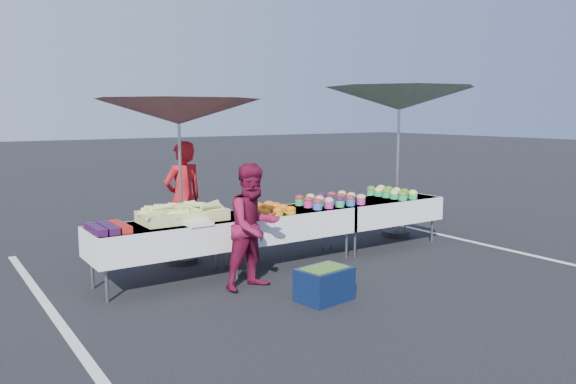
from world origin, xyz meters
TOP-DOWN VIEW (x-y plane):
  - ground at (0.00, 0.00)m, footprint 80.00×80.00m
  - stripe_left at (-3.20, 0.00)m, footprint 0.10×5.00m
  - stripe_right at (3.20, 0.00)m, footprint 0.10×5.00m
  - table_left at (-1.80, 0.00)m, footprint 1.86×0.81m
  - table_center at (0.00, 0.00)m, footprint 1.86×0.81m
  - table_right at (1.80, 0.00)m, footprint 1.86×0.81m
  - berry_punnets at (-2.51, -0.06)m, footprint 0.40×0.54m
  - corn_pile at (-1.55, 0.05)m, footprint 1.16×0.57m
  - plastic_bags at (-1.50, -0.30)m, footprint 0.30×0.25m
  - carrot_bowls at (-0.35, -0.01)m, footprint 0.55×0.69m
  - potato_cups at (0.75, 0.00)m, footprint 0.94×0.58m
  - bean_baskets at (2.06, 0.08)m, footprint 0.36×0.86m
  - vendor at (-1.05, 1.19)m, footprint 0.67×0.50m
  - customer at (-0.99, -0.75)m, footprint 0.79×0.65m
  - umbrella_left at (-1.25, 0.80)m, footprint 2.76×2.76m
  - umbrella_right at (2.50, 0.40)m, footprint 2.93×2.93m
  - storage_bin at (-0.57, -1.58)m, footprint 0.64×0.51m

SIDE VIEW (x-z plane):
  - ground at x=0.00m, z-range 0.00..0.00m
  - stripe_left at x=-3.20m, z-range 0.00..0.00m
  - stripe_right at x=3.20m, z-range 0.00..0.00m
  - storage_bin at x=-0.57m, z-range 0.01..0.39m
  - table_left at x=-1.80m, z-range 0.21..0.96m
  - table_center at x=0.00m, z-range 0.21..0.96m
  - table_right at x=1.80m, z-range 0.21..0.96m
  - customer at x=-0.99m, z-range 0.00..1.50m
  - plastic_bags at x=-1.50m, z-range 0.75..0.80m
  - berry_punnets at x=-2.51m, z-range 0.75..0.83m
  - carrot_bowls at x=-0.35m, z-range 0.75..0.85m
  - bean_baskets at x=2.06m, z-range 0.75..0.90m
  - potato_cups at x=0.75m, z-range 0.75..0.91m
  - corn_pile at x=-1.55m, z-range 0.71..0.97m
  - vendor at x=-1.05m, z-range 0.00..1.69m
  - umbrella_left at x=-1.25m, z-range 0.94..3.24m
  - umbrella_right at x=2.50m, z-range 1.03..3.58m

